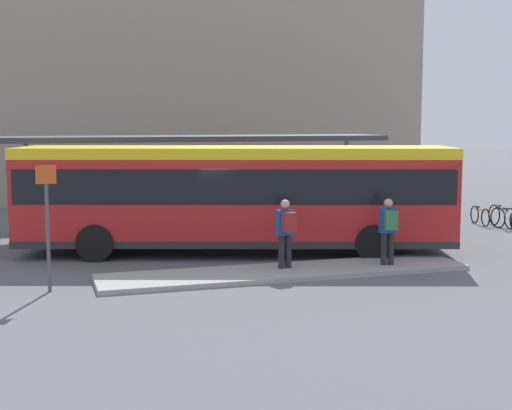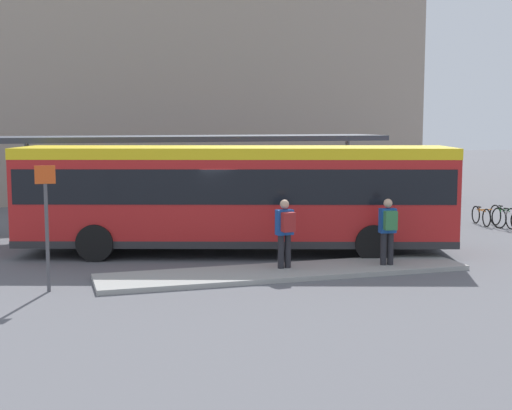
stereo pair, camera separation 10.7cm
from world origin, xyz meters
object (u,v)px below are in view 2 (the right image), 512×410
object	(u,v)px
bicycle_green	(503,217)
bicycle_orange	(481,216)
pedestrian_companion	(388,227)
potted_planter_near_shelter	(168,225)
city_bus	(236,191)
pedestrian_waiting	(285,229)
bicycle_white	(509,219)
potted_planter_far_side	(225,217)
platform_sign	(47,222)

from	to	relation	value
bicycle_green	bicycle_orange	world-z (taller)	bicycle_green
pedestrian_companion	potted_planter_near_shelter	xyz separation A→B (m)	(-4.65, 5.55, -0.51)
pedestrian_companion	bicycle_green	distance (m)	9.12
pedestrian_companion	bicycle_orange	distance (m)	9.21
city_bus	pedestrian_companion	distance (m)	4.58
pedestrian_waiting	pedestrian_companion	world-z (taller)	pedestrian_waiting
bicycle_white	bicycle_green	size ratio (longest dim) A/B	1.00
pedestrian_waiting	bicycle_orange	size ratio (longest dim) A/B	1.12
pedestrian_waiting	potted_planter_far_side	size ratio (longest dim) A/B	1.27
potted_planter_far_side	bicycle_white	bearing A→B (deg)	-7.23
bicycle_orange	potted_planter_far_side	bearing A→B (deg)	-80.00
bicycle_green	potted_planter_far_side	distance (m)	10.08
bicycle_green	potted_planter_near_shelter	bearing A→B (deg)	-86.52
bicycle_green	potted_planter_far_side	xyz separation A→B (m)	(-10.06, 0.56, 0.31)
potted_planter_far_side	potted_planter_near_shelter	bearing A→B (deg)	-168.36
city_bus	pedestrian_waiting	xyz separation A→B (m)	(0.46, -2.94, -0.68)
pedestrian_waiting	potted_planter_far_side	xyz separation A→B (m)	(-0.13, 5.57, -0.41)
potted_planter_far_side	bicycle_orange	bearing A→B (deg)	0.74
bicycle_white	platform_sign	xyz separation A→B (m)	(-15.34, -4.63, 1.18)
pedestrian_waiting	bicycle_orange	distance (m)	11.10
bicycle_white	bicycle_green	distance (m)	0.73
bicycle_green	pedestrian_companion	bearing A→B (deg)	-49.38
city_bus	potted_planter_far_side	world-z (taller)	city_bus
city_bus	bicycle_green	bearing A→B (deg)	28.60
pedestrian_companion	bicycle_orange	bearing A→B (deg)	-40.98
pedestrian_waiting	pedestrian_companion	size ratio (longest dim) A/B	1.01
bicycle_white	potted_planter_near_shelter	world-z (taller)	potted_planter_near_shelter
city_bus	potted_planter_near_shelter	world-z (taller)	city_bus
bicycle_green	bicycle_orange	bearing A→B (deg)	-143.15
bicycle_white	bicycle_green	bearing A→B (deg)	154.30
bicycle_green	potted_planter_far_side	size ratio (longest dim) A/B	1.32
potted_planter_near_shelter	city_bus	bearing A→B (deg)	-54.79
potted_planter_near_shelter	potted_planter_far_side	distance (m)	1.95
pedestrian_waiting	potted_planter_far_side	world-z (taller)	pedestrian_waiting
bicycle_green	bicycle_orange	distance (m)	0.81
potted_planter_near_shelter	platform_sign	world-z (taller)	platform_sign
city_bus	potted_planter_near_shelter	distance (m)	2.98
potted_planter_near_shelter	pedestrian_waiting	bearing A→B (deg)	-68.52
bicycle_green	potted_planter_far_side	world-z (taller)	potted_planter_far_side
bicycle_green	platform_sign	distance (m)	16.51
bicycle_green	city_bus	bearing A→B (deg)	-74.49
pedestrian_waiting	potted_planter_far_side	bearing A→B (deg)	-5.41
pedestrian_waiting	bicycle_green	world-z (taller)	pedestrian_waiting
city_bus	potted_planter_near_shelter	size ratio (longest dim) A/B	11.02
bicycle_orange	platform_sign	bearing A→B (deg)	-59.14
bicycle_orange	potted_planter_far_side	xyz separation A→B (m)	(-9.62, -0.13, 0.36)
pedestrian_waiting	pedestrian_companion	xyz separation A→B (m)	(2.62, -0.38, -0.01)
potted_planter_near_shelter	potted_planter_far_side	world-z (taller)	potted_planter_far_side
pedestrian_companion	platform_sign	size ratio (longest dim) A/B	0.60
potted_planter_far_side	platform_sign	xyz separation A→B (m)	(-5.52, -5.87, 0.87)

